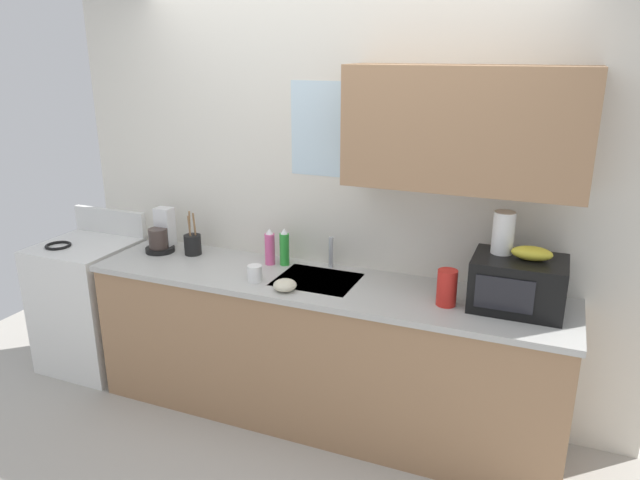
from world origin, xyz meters
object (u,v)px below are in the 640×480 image
Objects in this scene: dish_soap_bottle_green at (284,248)px; cereal_canister at (447,288)px; dish_soap_bottle_pink at (270,247)px; mug_white at (255,273)px; coffee_maker at (162,235)px; utensil_crock at (193,244)px; banana_bunch at (532,253)px; paper_towel_roll at (503,233)px; stove_range at (91,304)px; microwave at (518,284)px; small_bowl at (285,285)px.

dish_soap_bottle_green is 1.06m from cereal_canister.
mug_white is at bearing -80.39° from dish_soap_bottle_pink.
utensil_crock reaches higher than coffee_maker.
banana_bunch is 2.08m from utensil_crock.
paper_towel_roll is at bearing 161.57° from banana_bunch.
mug_white is at bearing -5.83° from stove_range.
stove_range is at bearing -179.09° from microwave.
coffee_maker is at bearing -177.05° from dish_soap_bottle_pink.
microwave is at bearing 16.17° from cereal_canister.
banana_bunch reaches higher than coffee_maker.
stove_range is at bearing 178.77° from cereal_canister.
coffee_maker is at bearing 163.25° from mug_white.
coffee_maker reaches higher than cereal_canister.
microwave is at bearing -1.53° from coffee_maker.
small_bowl is at bearing -64.10° from dish_soap_bottle_green.
banana_bunch is 1.45m from dish_soap_bottle_green.
cereal_canister is (1.13, -0.20, -0.01)m from dish_soap_bottle_pink.
dish_soap_bottle_green is (1.45, 0.17, 0.55)m from stove_range.
dish_soap_bottle_green is at bearing 6.60° from stove_range.
dish_soap_bottle_pink is at bearing 99.61° from mug_white.
microwave is at bearing -3.90° from dish_soap_bottle_pink.
microwave is at bearing 0.91° from stove_range.
mug_white is 0.23m from small_bowl.
banana_bunch is at bearing 0.93° from stove_range.
utensil_crock is at bearing 156.41° from mug_white.
dish_soap_bottle_green reaches higher than small_bowl.
stove_range is at bearing -177.97° from paper_towel_roll.
dish_soap_bottle_green is 0.64m from utensil_crock.
small_bowl is (-1.10, -0.30, -0.35)m from paper_towel_roll.
banana_bunch is 0.69× the size of utensil_crock.
small_bowl is (1.04, -0.31, -0.07)m from coffee_maker.
dish_soap_bottle_green is at bearing 14.13° from dish_soap_bottle_pink.
microwave is at bearing 11.71° from small_bowl.
dish_soap_bottle_pink is at bearing 176.10° from microwave.
banana_bunch reaches higher than stove_range.
microwave is 2.09× the size of paper_towel_roll.
microwave reaches higher than stove_range.
coffee_maker is 1.46× the size of cereal_canister.
cereal_canister is (-0.34, -0.10, -0.04)m from microwave.
small_bowl is at bearing -16.44° from coffee_maker.
paper_towel_roll reaches higher than small_bowl.
banana_bunch is at bearing -4.83° from dish_soap_bottle_green.
dish_soap_bottle_pink is (-0.09, -0.02, -0.00)m from dish_soap_bottle_green.
dish_soap_bottle_green is (0.86, 0.06, 0.01)m from coffee_maker.
banana_bunch is at bearing -18.43° from paper_towel_roll.
small_bowl is (0.22, -0.06, -0.02)m from mug_white.
stove_range is 3.71× the size of utensil_crock.
mug_white reaches higher than small_bowl.
paper_towel_roll is at bearing 152.62° from microwave.
small_bowl is (0.18, -0.37, -0.08)m from dish_soap_bottle_green.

